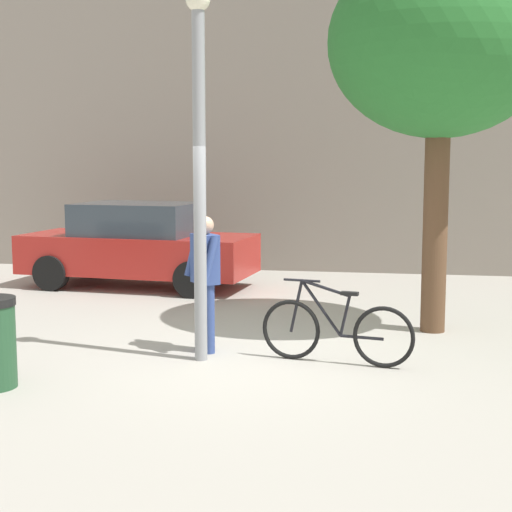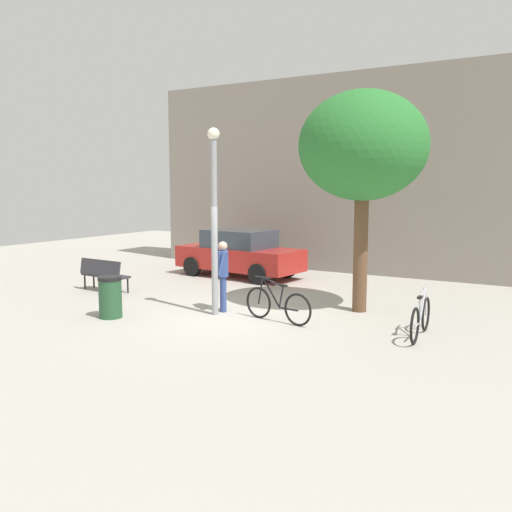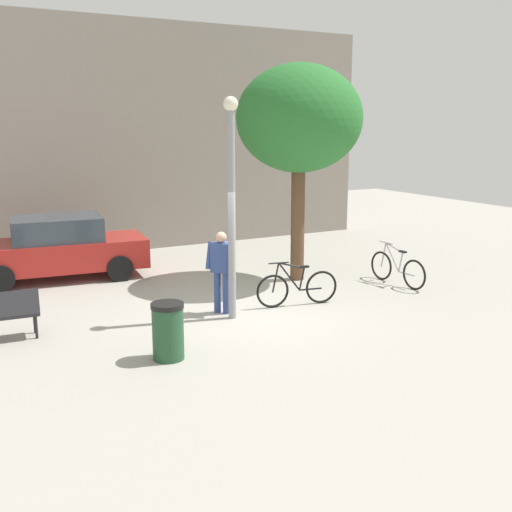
# 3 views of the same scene
# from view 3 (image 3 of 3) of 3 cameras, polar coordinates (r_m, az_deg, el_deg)

# --- Properties ---
(ground_plane) EXTENTS (36.00, 36.00, 0.00)m
(ground_plane) POSITION_cam_3_polar(r_m,az_deg,el_deg) (12.56, -0.38, -5.24)
(ground_plane) COLOR #A8A399
(building_facade) EXTENTS (15.50, 2.00, 6.72)m
(building_facade) POSITION_cam_3_polar(r_m,az_deg,el_deg) (19.61, -11.95, 10.76)
(building_facade) COLOR gray
(building_facade) RESTS_ON ground_plane
(lamppost) EXTENTS (0.28, 0.28, 4.26)m
(lamppost) POSITION_cam_3_polar(r_m,az_deg,el_deg) (11.71, -2.30, 5.62)
(lamppost) COLOR gray
(lamppost) RESTS_ON ground_plane
(person_by_lamppost) EXTENTS (0.55, 0.61, 1.67)m
(person_by_lamppost) POSITION_cam_3_polar(r_m,az_deg,el_deg) (12.29, -3.23, -0.99)
(person_by_lamppost) COLOR #334784
(person_by_lamppost) RESTS_ON ground_plane
(plaza_tree) EXTENTS (2.97, 2.97, 5.15)m
(plaza_tree) POSITION_cam_3_polar(r_m,az_deg,el_deg) (14.75, 4.03, 12.50)
(plaza_tree) COLOR brown
(plaza_tree) RESTS_ON ground_plane
(bicycle_black) EXTENTS (1.79, 0.38, 0.97)m
(bicycle_black) POSITION_cam_3_polar(r_m,az_deg,el_deg) (12.95, 3.82, -2.97)
(bicycle_black) COLOR black
(bicycle_black) RESTS_ON ground_plane
(bicycle_silver) EXTENTS (0.14, 1.81, 0.97)m
(bicycle_silver) POSITION_cam_3_polar(r_m,az_deg,el_deg) (14.98, 12.96, -1.17)
(bicycle_silver) COLOR black
(bicycle_silver) RESTS_ON ground_plane
(parked_car_red) EXTENTS (4.36, 2.16, 1.55)m
(parked_car_red) POSITION_cam_3_polar(r_m,az_deg,el_deg) (15.84, -17.92, 0.71)
(parked_car_red) COLOR #AD231E
(parked_car_red) RESTS_ON ground_plane
(trash_bin) EXTENTS (0.54, 0.54, 0.94)m
(trash_bin) POSITION_cam_3_polar(r_m,az_deg,el_deg) (10.12, -8.17, -6.90)
(trash_bin) COLOR #234C2D
(trash_bin) RESTS_ON ground_plane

